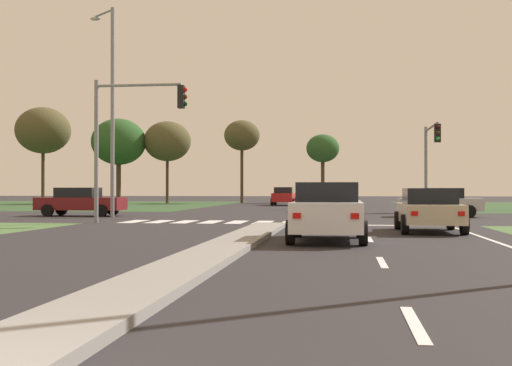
# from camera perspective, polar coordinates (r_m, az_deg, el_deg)

# --- Properties ---
(ground_plane) EXTENTS (200.00, 200.00, 0.00)m
(ground_plane) POSITION_cam_1_polar(r_m,az_deg,el_deg) (33.93, 2.76, -2.94)
(ground_plane) COLOR #282628
(grass_verge_far_left) EXTENTS (35.00, 35.00, 0.01)m
(grass_verge_far_left) POSITION_cam_1_polar(r_m,az_deg,el_deg) (64.79, -18.46, -1.75)
(grass_verge_far_left) COLOR #2D4C28
(grass_verge_far_left) RESTS_ON ground
(median_island_near) EXTENTS (1.20, 22.00, 0.14)m
(median_island_near) POSITION_cam_1_polar(r_m,az_deg,el_deg) (15.10, -3.12, -5.71)
(median_island_near) COLOR gray
(median_island_near) RESTS_ON ground
(median_island_far) EXTENTS (1.20, 36.00, 0.14)m
(median_island_far) POSITION_cam_1_polar(r_m,az_deg,el_deg) (58.87, 4.73, -1.84)
(median_island_far) COLOR #ADA89E
(median_island_far) RESTS_ON ground
(lane_dash_near) EXTENTS (0.14, 2.00, 0.01)m
(lane_dash_near) POSITION_cam_1_polar(r_m,az_deg,el_deg) (7.47, 13.32, -11.55)
(lane_dash_near) COLOR silver
(lane_dash_near) RESTS_ON ground
(lane_dash_second) EXTENTS (0.14, 2.00, 0.01)m
(lane_dash_second) POSITION_cam_1_polar(r_m,az_deg,el_deg) (13.39, 10.66, -6.64)
(lane_dash_second) COLOR silver
(lane_dash_second) RESTS_ON ground
(lane_dash_third) EXTENTS (0.14, 2.00, 0.01)m
(lane_dash_third) POSITION_cam_1_polar(r_m,az_deg,el_deg) (19.36, 9.65, -4.75)
(lane_dash_third) COLOR silver
(lane_dash_third) RESTS_ON ground
(stop_bar_near) EXTENTS (6.40, 0.50, 0.01)m
(stop_bar_near) POSITION_cam_1_polar(r_m,az_deg,el_deg) (26.85, 9.66, -3.56)
(stop_bar_near) COLOR silver
(stop_bar_near) RESTS_ON ground
(crosswalk_bar_near) EXTENTS (0.70, 2.80, 0.01)m
(crosswalk_bar_near) POSITION_cam_1_polar(r_m,az_deg,el_deg) (30.05, -10.34, -3.24)
(crosswalk_bar_near) COLOR silver
(crosswalk_bar_near) RESTS_ON ground
(crosswalk_bar_second) EXTENTS (0.70, 2.80, 0.01)m
(crosswalk_bar_second) POSITION_cam_1_polar(r_m,az_deg,el_deg) (29.72, -8.23, -3.27)
(crosswalk_bar_second) COLOR silver
(crosswalk_bar_second) RESTS_ON ground
(crosswalk_bar_third) EXTENTS (0.70, 2.80, 0.01)m
(crosswalk_bar_third) POSITION_cam_1_polar(r_m,az_deg,el_deg) (29.43, -6.07, -3.30)
(crosswalk_bar_third) COLOR silver
(crosswalk_bar_third) RESTS_ON ground
(crosswalk_bar_fourth) EXTENTS (0.70, 2.80, 0.01)m
(crosswalk_bar_fourth) POSITION_cam_1_polar(r_m,az_deg,el_deg) (29.19, -3.87, -3.32)
(crosswalk_bar_fourth) COLOR silver
(crosswalk_bar_fourth) RESTS_ON ground
(crosswalk_bar_fifth) EXTENTS (0.70, 2.80, 0.01)m
(crosswalk_bar_fifth) POSITION_cam_1_polar(r_m,az_deg,el_deg) (28.98, -1.63, -3.34)
(crosswalk_bar_fifth) COLOR silver
(crosswalk_bar_fifth) RESTS_ON ground
(crosswalk_bar_sixth) EXTENTS (0.70, 2.80, 0.01)m
(crosswalk_bar_sixth) POSITION_cam_1_polar(r_m,az_deg,el_deg) (28.83, 0.63, -3.36)
(crosswalk_bar_sixth) COLOR silver
(crosswalk_bar_sixth) RESTS_ON ground
(crosswalk_bar_seventh) EXTENTS (0.70, 2.80, 0.01)m
(crosswalk_bar_seventh) POSITION_cam_1_polar(r_m,az_deg,el_deg) (28.71, 2.91, -3.37)
(crosswalk_bar_seventh) COLOR silver
(crosswalk_bar_seventh) RESTS_ON ground
(car_silver_near) EXTENTS (4.14, 1.98, 1.48)m
(car_silver_near) POSITION_cam_1_polar(r_m,az_deg,el_deg) (35.59, 15.41, -1.58)
(car_silver_near) COLOR #B7B7BC
(car_silver_near) RESTS_ON ground
(car_red_second) EXTENTS (1.99, 4.28, 1.60)m
(car_red_second) POSITION_cam_1_polar(r_m,az_deg,el_deg) (58.66, 2.37, -1.12)
(car_red_second) COLOR #A31919
(car_red_second) RESTS_ON ground
(car_beige_third) EXTENTS (2.04, 4.24, 1.46)m
(car_beige_third) POSITION_cam_1_polar(r_m,az_deg,el_deg) (23.07, 14.50, -2.20)
(car_beige_third) COLOR #BCAD8E
(car_beige_third) RESTS_ON ground
(car_maroon_fourth) EXTENTS (4.61, 1.97, 1.51)m
(car_maroon_fourth) POSITION_cam_1_polar(r_m,az_deg,el_deg) (36.85, -14.72, -1.53)
(car_maroon_fourth) COLOR maroon
(car_maroon_fourth) RESTS_ON ground
(car_white_fifth) EXTENTS (2.07, 4.50, 1.61)m
(car_white_fifth) POSITION_cam_1_polar(r_m,az_deg,el_deg) (18.57, 6.12, -2.41)
(car_white_fifth) COLOR silver
(car_white_fifth) RESTS_ON ground
(traffic_signal_near_left) EXTENTS (4.02, 0.32, 6.05)m
(traffic_signal_near_left) POSITION_cam_1_polar(r_m,az_deg,el_deg) (28.76, -10.87, 4.81)
(traffic_signal_near_left) COLOR gray
(traffic_signal_near_left) RESTS_ON ground
(traffic_signal_far_right) EXTENTS (0.32, 5.24, 5.10)m
(traffic_signal_far_right) POSITION_cam_1_polar(r_m,az_deg,el_deg) (38.75, 14.60, 2.66)
(traffic_signal_far_right) COLOR gray
(traffic_signal_far_right) RESTS_ON ground
(street_lamp_second) EXTENTS (1.77, 1.48, 10.63)m
(street_lamp_second) POSITION_cam_1_polar(r_m,az_deg,el_deg) (35.02, -12.23, 6.75)
(street_lamp_second) COLOR gray
(street_lamp_second) RESTS_ON ground
(pedestrian_at_median) EXTENTS (0.34, 0.34, 1.72)m
(pedestrian_at_median) POSITION_cam_1_polar(r_m,az_deg,el_deg) (46.92, 3.76, -0.82)
(pedestrian_at_median) COLOR #232833
(pedestrian_at_median) RESTS_ON median_island_far
(treeline_near) EXTENTS (5.58, 5.58, 9.82)m
(treeline_near) POSITION_cam_1_polar(r_m,az_deg,el_deg) (72.17, -17.66, 4.27)
(treeline_near) COLOR #423323
(treeline_near) RESTS_ON ground
(treeline_second) EXTENTS (5.40, 5.40, 8.42)m
(treeline_second) POSITION_cam_1_polar(r_m,az_deg,el_deg) (67.96, -11.60, 3.43)
(treeline_second) COLOR #423323
(treeline_second) RESTS_ON ground
(treeline_third) EXTENTS (4.70, 4.70, 8.20)m
(treeline_third) POSITION_cam_1_polar(r_m,az_deg,el_deg) (67.56, -7.55, 3.53)
(treeline_third) COLOR #423323
(treeline_third) RESTS_ON ground
(treeline_fourth) EXTENTS (3.65, 3.65, 8.48)m
(treeline_fourth) POSITION_cam_1_polar(r_m,az_deg,el_deg) (68.62, -1.21, 4.03)
(treeline_fourth) COLOR #423323
(treeline_fourth) RESTS_ON ground
(treeline_fifth) EXTENTS (3.37, 3.37, 7.04)m
(treeline_fifth) POSITION_cam_1_polar(r_m,az_deg,el_deg) (68.97, 5.70, 2.90)
(treeline_fifth) COLOR #423323
(treeline_fifth) RESTS_ON ground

